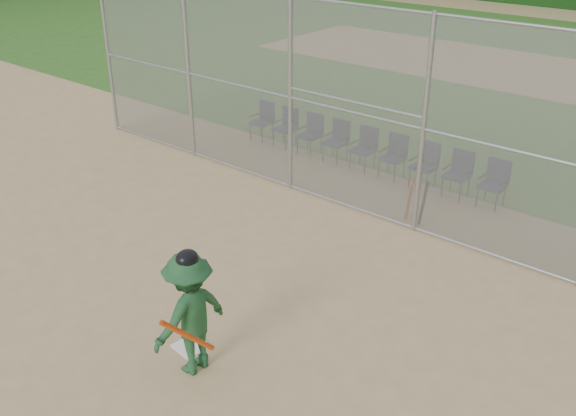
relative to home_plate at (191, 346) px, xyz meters
The scene contains 14 objects.
ground 0.33m from the home_plate, behind, with size 100.00×100.00×0.00m, color tan.
backstop_fence 5.44m from the home_plate, 93.71° to the left, with size 16.09×0.09×4.00m.
home_plate is the anchor object (origin of this frame).
batter_at_plate 0.97m from the home_plate, 37.18° to the right, with size 0.90×1.29×1.81m.
spare_bats 5.43m from the home_plate, 84.85° to the left, with size 0.36×0.27×0.84m.
chair_0 8.41m from the home_plate, 124.92° to the left, with size 0.54×0.52×0.96m, color #0F1A39, non-canonical shape.
chair_1 7.99m from the home_plate, 120.38° to the left, with size 0.54×0.52×0.96m, color #0F1A39, non-canonical shape.
chair_2 7.64m from the home_plate, 115.39° to the left, with size 0.54×0.52×0.96m, color #0F1A39, non-canonical shape.
chair_3 7.34m from the home_plate, 109.94° to the left, with size 0.54×0.52×0.96m, color #0F1A39, non-canonical shape.
chair_4 7.11m from the home_plate, 104.09° to the left, with size 0.54×0.52×0.96m, color #0F1A39, non-canonical shape.
chair_5 6.97m from the home_plate, 97.93° to the left, with size 0.54×0.52×0.96m, color #0F1A39, non-canonical shape.
chair_6 6.90m from the home_plate, 91.58° to the left, with size 0.54×0.52×0.96m, color #0F1A39, non-canonical shape.
chair_7 6.93m from the home_plate, 85.18° to the left, with size 0.54×0.52×0.96m, color #0F1A39, non-canonical shape.
chair_8 7.03m from the home_plate, 78.91° to the left, with size 0.54×0.52×0.96m, color #0F1A39, non-canonical shape.
Camera 1 is at (5.94, -4.69, 5.71)m, focal length 40.00 mm.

